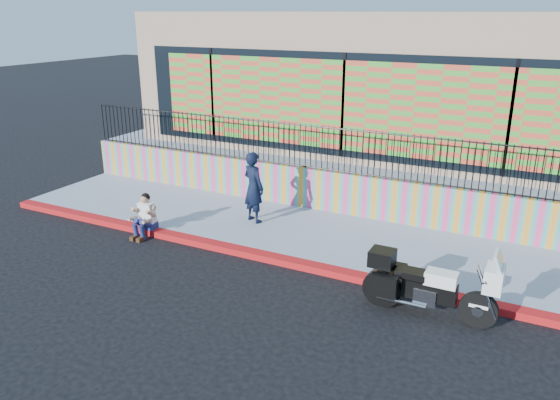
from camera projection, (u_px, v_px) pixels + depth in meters
The scene contains 10 objects.
ground at pixel (272, 261), 12.14m from camera, with size 90.00×90.00×0.00m, color black.
red_curb at pixel (272, 258), 12.12m from camera, with size 16.00×0.30×0.15m, color red.
sidewalk at pixel (303, 233), 13.50m from camera, with size 16.00×3.00×0.15m, color #8B95A7.
mural_wall at pixel (329, 191), 14.64m from camera, with size 16.00×0.20×1.10m, color #F74184.
metal_fence at pixel (330, 149), 14.27m from camera, with size 15.80×0.04×1.20m, color black, non-canonical shape.
elevated_platform at pixel (384, 152), 18.96m from camera, with size 16.00×10.00×1.25m, color #8B95A7.
storefront_building at pixel (387, 76), 17.91m from camera, with size 14.00×8.06×4.00m.
police_motorcycle at pixel (428, 284), 9.82m from camera, with size 2.39×0.79×1.48m.
police_officer at pixel (254, 187), 13.76m from camera, with size 0.66×0.44×1.82m, color black.
seated_man at pixel (143, 220), 13.32m from camera, with size 0.54×0.71×1.06m.
Camera 1 is at (5.17, -9.73, 5.28)m, focal length 35.00 mm.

